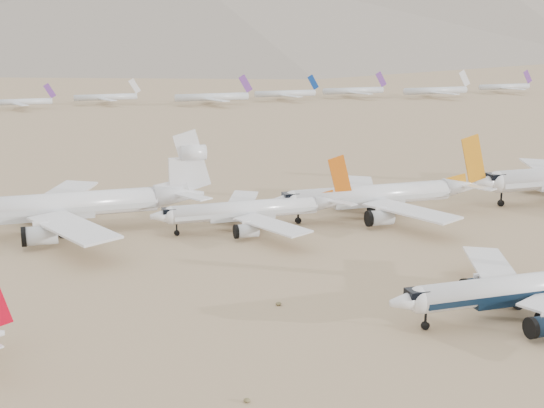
# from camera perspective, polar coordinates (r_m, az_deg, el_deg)

# --- Properties ---
(ground) EXTENTS (7000.00, 7000.00, 0.00)m
(ground) POSITION_cam_1_polar(r_m,az_deg,el_deg) (124.60, 16.19, -8.08)
(ground) COLOR #7C6648
(ground) RESTS_ON ground
(main_airliner) EXTENTS (47.78, 46.67, 16.86)m
(main_airliner) POSITION_cam_1_polar(r_m,az_deg,el_deg) (125.24, 19.18, -5.93)
(main_airliner) COLOR white
(main_airliner) RESTS_ON ground
(row2_gold_tail) EXTENTS (52.17, 51.02, 18.58)m
(row2_gold_tail) POSITION_cam_1_polar(r_m,az_deg,el_deg) (179.11, 8.19, 0.66)
(row2_gold_tail) COLOR white
(row2_gold_tail) RESTS_ON ground
(row2_orange_tail) EXTENTS (43.81, 42.86, 15.63)m
(row2_orange_tail) POSITION_cam_1_polar(r_m,az_deg,el_deg) (166.82, -1.40, -0.45)
(row2_orange_tail) COLOR white
(row2_orange_tail) RESTS_ON ground
(row2_white_trijet) EXTENTS (60.54, 59.16, 21.45)m
(row2_white_trijet) POSITION_cam_1_polar(r_m,az_deg,el_deg) (169.69, -15.11, -0.05)
(row2_white_trijet) COLOR white
(row2_white_trijet) RESTS_ON ground
(distant_storage_row) EXTENTS (522.21, 59.97, 15.61)m
(distant_storage_row) POSITION_cam_1_polar(r_m,az_deg,el_deg) (417.82, -12.85, 7.72)
(distant_storage_row) COLOR silver
(distant_storage_row) RESTS_ON ground
(foothills) EXTENTS (4637.50, 1395.00, 155.00)m
(foothills) POSITION_cam_1_polar(r_m,az_deg,el_deg) (1334.57, 8.92, 14.41)
(foothills) COLOR slate
(foothills) RESTS_ON ground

